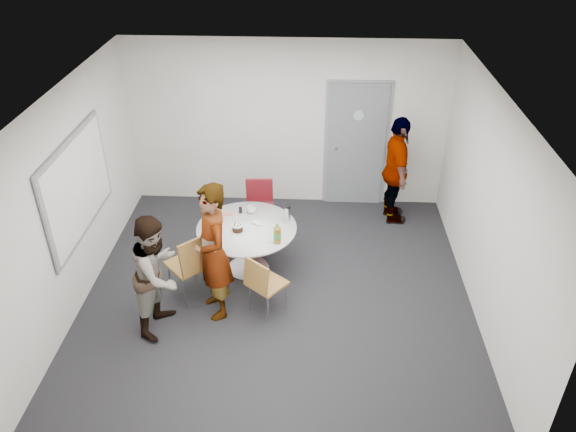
# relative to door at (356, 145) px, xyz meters

# --- Properties ---
(floor) EXTENTS (5.00, 5.00, 0.00)m
(floor) POSITION_rel_door_xyz_m (-1.10, -2.48, -1.03)
(floor) COLOR black
(floor) RESTS_ON ground
(ceiling) EXTENTS (5.00, 5.00, 0.00)m
(ceiling) POSITION_rel_door_xyz_m (-1.10, -2.48, 1.67)
(ceiling) COLOR silver
(ceiling) RESTS_ON wall_back
(wall_back) EXTENTS (5.00, 0.00, 5.00)m
(wall_back) POSITION_rel_door_xyz_m (-1.10, 0.02, 0.32)
(wall_back) COLOR silver
(wall_back) RESTS_ON floor
(wall_left) EXTENTS (0.00, 5.00, 5.00)m
(wall_left) POSITION_rel_door_xyz_m (-3.60, -2.48, 0.32)
(wall_left) COLOR silver
(wall_left) RESTS_ON floor
(wall_right) EXTENTS (0.00, 5.00, 5.00)m
(wall_right) POSITION_rel_door_xyz_m (1.40, -2.48, 0.32)
(wall_right) COLOR silver
(wall_right) RESTS_ON floor
(wall_front) EXTENTS (5.00, 0.00, 5.00)m
(wall_front) POSITION_rel_door_xyz_m (-1.10, -4.98, 0.32)
(wall_front) COLOR silver
(wall_front) RESTS_ON floor
(door) EXTENTS (1.02, 0.17, 2.12)m
(door) POSITION_rel_door_xyz_m (0.00, 0.00, 0.00)
(door) COLOR slate
(door) RESTS_ON wall_back
(whiteboard) EXTENTS (0.04, 1.90, 1.25)m
(whiteboard) POSITION_rel_door_xyz_m (-3.56, -2.28, 0.42)
(whiteboard) COLOR gray
(whiteboard) RESTS_ON wall_left
(table) EXTENTS (1.34, 1.34, 0.98)m
(table) POSITION_rel_door_xyz_m (-1.52, -1.95, -0.42)
(table) COLOR silver
(table) RESTS_ON floor
(chair_near_left) EXTENTS (0.67, 0.67, 0.97)m
(chair_near_left) POSITION_rel_door_xyz_m (-2.17, -2.61, -0.43)
(chair_near_left) COLOR olive
(chair_near_left) RESTS_ON floor
(chair_near_right) EXTENTS (0.57, 0.58, 0.83)m
(chair_near_right) POSITION_rel_door_xyz_m (-1.26, -2.85, -0.52)
(chair_near_right) COLOR olive
(chair_near_right) RESTS_ON floor
(chair_far) EXTENTS (0.45, 0.48, 0.89)m
(chair_far) POSITION_rel_door_xyz_m (-1.46, -1.02, -0.49)
(chair_far) COLOR maroon
(chair_far) RESTS_ON floor
(person_main) EXTENTS (0.67, 0.78, 1.79)m
(person_main) POSITION_rel_door_xyz_m (-1.85, -2.82, -0.13)
(person_main) COLOR #A5C6EA
(person_main) RESTS_ON floor
(person_left) EXTENTS (0.74, 0.86, 1.54)m
(person_left) POSITION_rel_door_xyz_m (-2.45, -3.10, -0.25)
(person_left) COLOR white
(person_left) RESTS_ON floor
(person_right) EXTENTS (0.51, 1.04, 1.72)m
(person_right) POSITION_rel_door_xyz_m (0.59, -0.53, -0.17)
(person_right) COLOR black
(person_right) RESTS_ON floor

